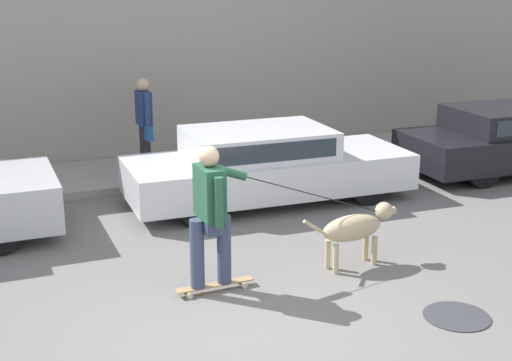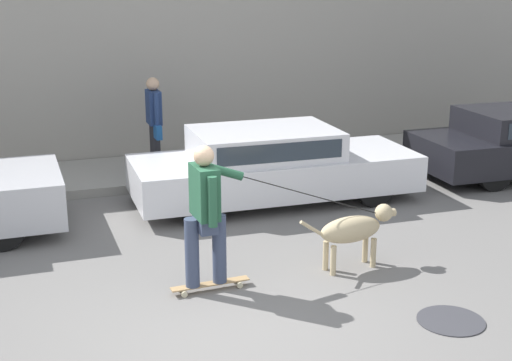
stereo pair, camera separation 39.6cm
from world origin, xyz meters
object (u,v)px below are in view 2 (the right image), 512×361
skateboarder (206,210)px  parked_car_1 (272,166)px  dog (354,229)px  pedestrian_with_bag (154,119)px

skateboarder → parked_car_1: bearing=54.7°
dog → parked_car_1: bearing=83.6°
parked_car_1 → dog: parked_car_1 is taller
parked_car_1 → pedestrian_with_bag: size_ratio=2.77×
skateboarder → pedestrian_with_bag: pedestrian_with_bag is taller
parked_car_1 → dog: (-0.01, -2.81, -0.07)m
skateboarder → dog: bearing=-0.9°
parked_car_1 → dog: size_ratio=3.36×
pedestrian_with_bag → parked_car_1: bearing=125.6°
parked_car_1 → pedestrian_with_bag: bearing=127.1°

